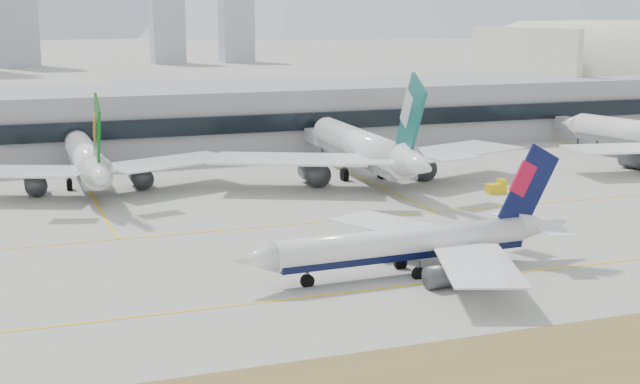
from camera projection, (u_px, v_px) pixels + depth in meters
name	position (u px, v px, depth m)	size (l,w,h in m)	color
ground	(355.00, 279.00, 111.56)	(3000.00, 3000.00, 0.00)	gray
taxiing_airliner	(415.00, 244.00, 113.22)	(47.45, 41.23, 15.94)	white
widebody_eva	(88.00, 162.00, 165.87)	(56.60, 55.14, 20.17)	white
widebody_cathay	(365.00, 150.00, 174.88)	(64.74, 63.37, 23.10)	white
terminal	(175.00, 118.00, 215.70)	(280.00, 43.10, 15.00)	gray
hangar	(638.00, 114.00, 287.89)	(91.00, 60.00, 60.00)	beige
gse_c	(497.00, 188.00, 163.49)	(3.55, 2.00, 2.60)	#DBB70B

